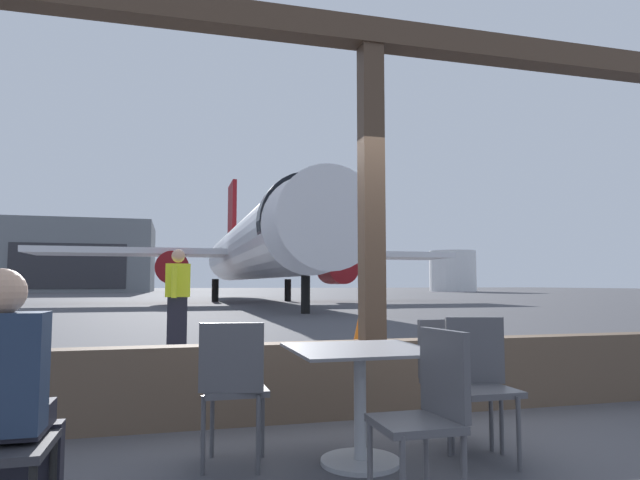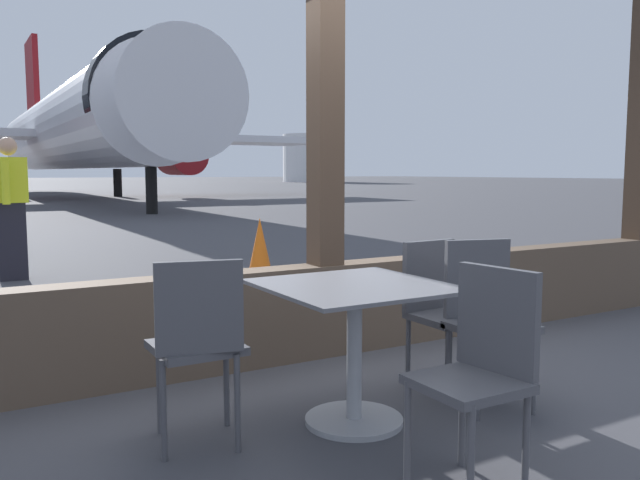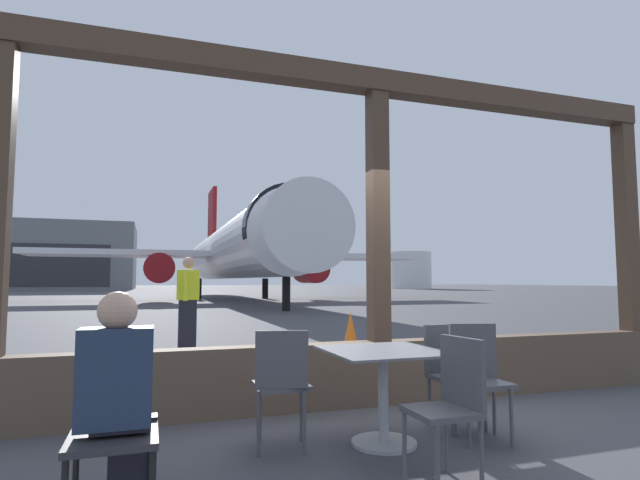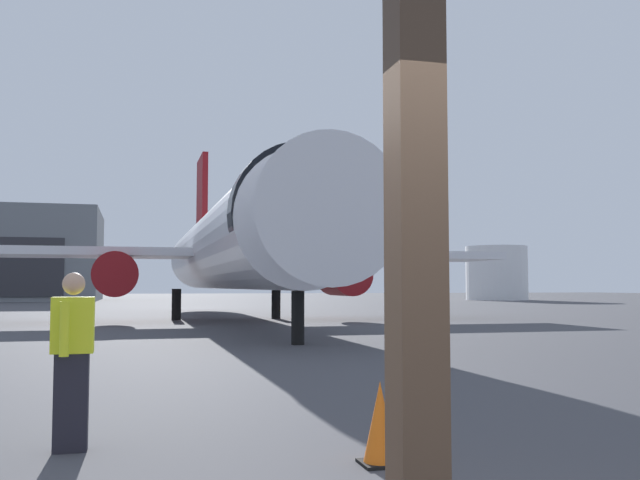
{
  "view_description": "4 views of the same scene",
  "coord_description": "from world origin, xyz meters",
  "px_view_note": "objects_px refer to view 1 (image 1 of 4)",
  "views": [
    {
      "loc": [
        -1.74,
        -4.69,
        1.17
      ],
      "look_at": [
        2.78,
        12.25,
        2.57
      ],
      "focal_mm": 30.79,
      "sensor_mm": 36.0,
      "label": 1
    },
    {
      "loc": [
        -2.36,
        -4.01,
        1.33
      ],
      "look_at": [
        -0.37,
        -0.56,
        0.91
      ],
      "focal_mm": 36.47,
      "sensor_mm": 36.0,
      "label": 2
    },
    {
      "loc": [
        -2.34,
        -4.96,
        1.3
      ],
      "look_at": [
        3.66,
        12.86,
        2.83
      ],
      "focal_mm": 28.21,
      "sensor_mm": 36.0,
      "label": 3
    },
    {
      "loc": [
        -1.1,
        -2.66,
        1.61
      ],
      "look_at": [
        3.25,
        13.83,
        2.72
      ],
      "focal_mm": 39.68,
      "sensor_mm": 36.0,
      "label": 4
    }
  ],
  "objects_px": {
    "seated_passenger": "(7,389)",
    "cafe_chair_aisle_right": "(429,404)",
    "cafe_chair_window_right": "(233,380)",
    "ground_crew_worker": "(177,300)",
    "cafe_chair_aisle_left": "(450,370)",
    "airplane": "(256,249)",
    "dining_table": "(360,390)",
    "cafe_chair_window_left": "(479,375)",
    "traffic_cone": "(360,336)",
    "fuel_storage_tank": "(453,271)",
    "distant_hangar": "(80,258)"
  },
  "relations": [
    {
      "from": "cafe_chair_aisle_left",
      "to": "cafe_chair_aisle_right",
      "type": "bearing_deg",
      "value": -122.76
    },
    {
      "from": "cafe_chair_aisle_left",
      "to": "airplane",
      "type": "xyz_separation_m",
      "value": [
        3.02,
        30.77,
        2.86
      ]
    },
    {
      "from": "traffic_cone",
      "to": "distant_hangar",
      "type": "relative_size",
      "value": 0.04
    },
    {
      "from": "airplane",
      "to": "cafe_chair_aisle_left",
      "type": "bearing_deg",
      "value": -95.61
    },
    {
      "from": "airplane",
      "to": "fuel_storage_tank",
      "type": "xyz_separation_m",
      "value": [
        36.03,
        41.01,
        -0.31
      ]
    },
    {
      "from": "ground_crew_worker",
      "to": "distant_hangar",
      "type": "bearing_deg",
      "value": 99.87
    },
    {
      "from": "airplane",
      "to": "ground_crew_worker",
      "type": "distance_m",
      "value": 25.7
    },
    {
      "from": "cafe_chair_window_right",
      "to": "traffic_cone",
      "type": "bearing_deg",
      "value": 62.02
    },
    {
      "from": "dining_table",
      "to": "distant_hangar",
      "type": "height_order",
      "value": "distant_hangar"
    },
    {
      "from": "seated_passenger",
      "to": "fuel_storage_tank",
      "type": "height_order",
      "value": "fuel_storage_tank"
    },
    {
      "from": "cafe_chair_aisle_left",
      "to": "ground_crew_worker",
      "type": "distance_m",
      "value": 6.0
    },
    {
      "from": "cafe_chair_window_right",
      "to": "ground_crew_worker",
      "type": "distance_m",
      "value": 5.86
    },
    {
      "from": "cafe_chair_aisle_right",
      "to": "traffic_cone",
      "type": "distance_m",
      "value": 5.73
    },
    {
      "from": "ground_crew_worker",
      "to": "traffic_cone",
      "type": "xyz_separation_m",
      "value": [
        2.75,
        -1.26,
        -0.54
      ]
    },
    {
      "from": "cafe_chair_aisle_left",
      "to": "distant_hangar",
      "type": "height_order",
      "value": "distant_hangar"
    },
    {
      "from": "dining_table",
      "to": "seated_passenger",
      "type": "bearing_deg",
      "value": -164.12
    },
    {
      "from": "cafe_chair_window_right",
      "to": "cafe_chair_aisle_left",
      "type": "relative_size",
      "value": 1.03
    },
    {
      "from": "airplane",
      "to": "ground_crew_worker",
      "type": "bearing_deg",
      "value": -101.15
    },
    {
      "from": "cafe_chair_aisle_right",
      "to": "distant_hangar",
      "type": "bearing_deg",
      "value": 99.9
    },
    {
      "from": "cafe_chair_aisle_left",
      "to": "traffic_cone",
      "type": "distance_m",
      "value": 4.49
    },
    {
      "from": "cafe_chair_aisle_left",
      "to": "traffic_cone",
      "type": "bearing_deg",
      "value": 79.46
    },
    {
      "from": "cafe_chair_aisle_left",
      "to": "fuel_storage_tank",
      "type": "bearing_deg",
      "value": 61.45
    },
    {
      "from": "dining_table",
      "to": "traffic_cone",
      "type": "xyz_separation_m",
      "value": [
        1.62,
        4.68,
        -0.12
      ]
    },
    {
      "from": "airplane",
      "to": "traffic_cone",
      "type": "relative_size",
      "value": 46.29
    },
    {
      "from": "cafe_chair_window_left",
      "to": "fuel_storage_tank",
      "type": "bearing_deg",
      "value": 61.59
    },
    {
      "from": "cafe_chair_aisle_right",
      "to": "distant_hangar",
      "type": "distance_m",
      "value": 84.79
    },
    {
      "from": "cafe_chair_aisle_right",
      "to": "airplane",
      "type": "height_order",
      "value": "airplane"
    },
    {
      "from": "cafe_chair_window_left",
      "to": "traffic_cone",
      "type": "xyz_separation_m",
      "value": [
        0.79,
        4.78,
        -0.19
      ]
    },
    {
      "from": "dining_table",
      "to": "ground_crew_worker",
      "type": "xyz_separation_m",
      "value": [
        -1.13,
        5.94,
        0.43
      ]
    },
    {
      "from": "cafe_chair_window_right",
      "to": "distant_hangar",
      "type": "xyz_separation_m",
      "value": [
        -13.65,
        82.48,
        4.4
      ]
    },
    {
      "from": "seated_passenger",
      "to": "cafe_chair_aisle_right",
      "type": "bearing_deg",
      "value": -8.01
    },
    {
      "from": "cafe_chair_aisle_right",
      "to": "fuel_storage_tank",
      "type": "distance_m",
      "value": 83.06
    },
    {
      "from": "cafe_chair_window_left",
      "to": "cafe_chair_window_right",
      "type": "bearing_deg",
      "value": 173.16
    },
    {
      "from": "cafe_chair_aisle_left",
      "to": "cafe_chair_aisle_right",
      "type": "distance_m",
      "value": 1.31
    },
    {
      "from": "seated_passenger",
      "to": "distant_hangar",
      "type": "distance_m",
      "value": 84.18
    },
    {
      "from": "cafe_chair_window_left",
      "to": "fuel_storage_tank",
      "type": "distance_m",
      "value": 82.05
    },
    {
      "from": "fuel_storage_tank",
      "to": "ground_crew_worker",
      "type": "bearing_deg",
      "value": -121.79
    },
    {
      "from": "cafe_chair_window_right",
      "to": "ground_crew_worker",
      "type": "relative_size",
      "value": 0.53
    },
    {
      "from": "cafe_chair_window_right",
      "to": "traffic_cone",
      "type": "xyz_separation_m",
      "value": [
        2.43,
        4.58,
        -0.2
      ]
    },
    {
      "from": "cafe_chair_aisle_right",
      "to": "cafe_chair_window_left",
      "type": "bearing_deg",
      "value": 45.18
    },
    {
      "from": "seated_passenger",
      "to": "fuel_storage_tank",
      "type": "distance_m",
      "value": 83.8
    },
    {
      "from": "cafe_chair_aisle_right",
      "to": "fuel_storage_tank",
      "type": "xyz_separation_m",
      "value": [
        39.76,
        72.88,
        2.53
      ]
    },
    {
      "from": "cafe_chair_window_right",
      "to": "airplane",
      "type": "xyz_separation_m",
      "value": [
        4.63,
        30.93,
        2.83
      ]
    },
    {
      "from": "cafe_chair_window_right",
      "to": "fuel_storage_tank",
      "type": "distance_m",
      "value": 82.67
    },
    {
      "from": "cafe_chair_window_left",
      "to": "fuel_storage_tank",
      "type": "relative_size",
      "value": 0.13
    },
    {
      "from": "cafe_chair_window_right",
      "to": "airplane",
      "type": "relative_size",
      "value": 0.03
    },
    {
      "from": "dining_table",
      "to": "cafe_chair_window_left",
      "type": "relative_size",
      "value": 0.96
    },
    {
      "from": "dining_table",
      "to": "cafe_chair_aisle_right",
      "type": "bearing_deg",
      "value": -84.27
    },
    {
      "from": "dining_table",
      "to": "distant_hangar",
      "type": "bearing_deg",
      "value": 99.94
    },
    {
      "from": "dining_table",
      "to": "cafe_chair_window_left",
      "type": "height_order",
      "value": "cafe_chair_window_left"
    }
  ]
}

